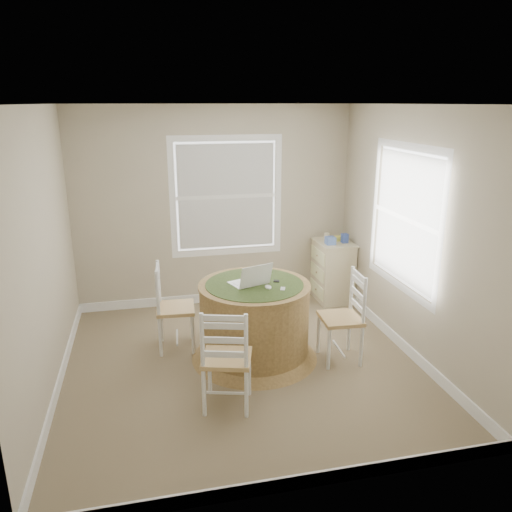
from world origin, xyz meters
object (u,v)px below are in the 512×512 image
object	(u,v)px
chair_left	(176,308)
chair_right	(340,318)
corner_chest	(332,271)
chair_near	(227,358)
laptop	(250,281)
round_table	(254,318)

from	to	relation	value
chair_left	chair_right	xyz separation A→B (m)	(1.65, -0.65, 0.00)
chair_left	corner_chest	size ratio (longest dim) A/B	1.15
chair_near	laptop	distance (m)	0.99
chair_right	chair_near	bearing A→B (deg)	-63.22
laptop	corner_chest	size ratio (longest dim) A/B	0.54
chair_right	laptop	size ratio (longest dim) A/B	2.12
chair_right	corner_chest	bearing A→B (deg)	164.72
corner_chest	laptop	bearing A→B (deg)	-137.19
round_table	chair_right	xyz separation A→B (m)	(0.86, -0.25, 0.02)
round_table	chair_right	bearing A→B (deg)	3.05
chair_left	laptop	size ratio (longest dim) A/B	2.12
chair_right	laptop	xyz separation A→B (m)	(-0.90, 0.25, 0.39)
chair_right	laptop	bearing A→B (deg)	-102.75
chair_near	corner_chest	world-z (taller)	chair_near
round_table	corner_chest	distance (m)	1.96
round_table	chair_left	size ratio (longest dim) A/B	1.41
round_table	chair_right	size ratio (longest dim) A/B	1.41
chair_right	laptop	distance (m)	1.02
chair_left	chair_near	xyz separation A→B (m)	(0.36, -1.22, 0.00)
round_table	chair_near	bearing A→B (deg)	-98.52
round_table	chair_left	bearing A→B (deg)	172.56
chair_left	chair_right	bearing A→B (deg)	-107.65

